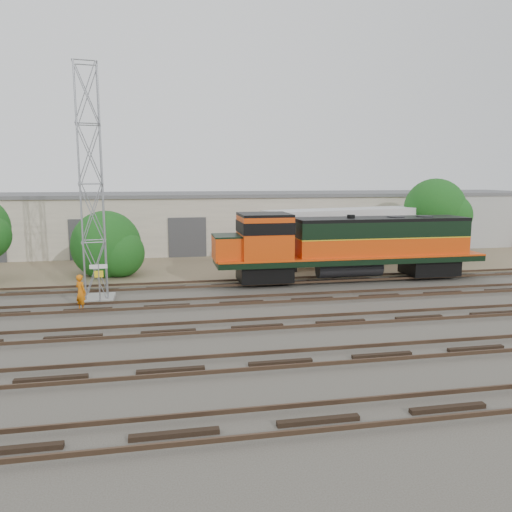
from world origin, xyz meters
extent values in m
plane|color=#47423A|center=(0.00, 0.00, 0.00)|extent=(140.00, 140.00, 0.00)
cube|color=#726047|center=(0.00, 15.00, 0.01)|extent=(80.00, 16.00, 0.02)
cube|color=black|center=(0.00, -12.00, 0.07)|extent=(80.00, 2.40, 0.14)
cube|color=#4C3828|center=(0.00, -12.75, 0.21)|extent=(80.00, 0.08, 0.14)
cube|color=#4C3828|center=(0.00, -11.25, 0.21)|extent=(80.00, 0.08, 0.14)
cube|color=black|center=(0.00, -7.50, 0.07)|extent=(80.00, 2.40, 0.14)
cube|color=#4C3828|center=(0.00, -8.25, 0.21)|extent=(80.00, 0.08, 0.14)
cube|color=#4C3828|center=(0.00, -6.75, 0.21)|extent=(80.00, 0.08, 0.14)
cube|color=black|center=(0.00, -3.00, 0.07)|extent=(80.00, 2.40, 0.14)
cube|color=#4C3828|center=(0.00, -3.75, 0.21)|extent=(80.00, 0.08, 0.14)
cube|color=#4C3828|center=(0.00, -2.25, 0.21)|extent=(80.00, 0.08, 0.14)
cube|color=black|center=(0.00, 1.50, 0.07)|extent=(80.00, 2.40, 0.14)
cube|color=#4C3828|center=(0.00, 0.75, 0.21)|extent=(80.00, 0.08, 0.14)
cube|color=#4C3828|center=(0.00, 2.25, 0.21)|extent=(80.00, 0.08, 0.14)
cube|color=black|center=(0.00, 6.00, 0.07)|extent=(80.00, 2.40, 0.14)
cube|color=#4C3828|center=(0.00, 5.25, 0.21)|extent=(80.00, 0.08, 0.14)
cube|color=#4C3828|center=(0.00, 6.75, 0.21)|extent=(80.00, 0.08, 0.14)
cube|color=beige|center=(0.00, 23.00, 2.50)|extent=(58.00, 10.00, 5.00)
cube|color=#59595B|center=(0.00, 23.00, 5.15)|extent=(58.40, 10.40, 0.30)
cube|color=#999993|center=(22.00, 17.95, 2.50)|extent=(14.00, 0.10, 5.00)
cube|color=#333335|center=(-14.00, 17.94, 1.70)|extent=(3.20, 0.12, 3.40)
cube|color=#333335|center=(-6.00, 17.94, 1.70)|extent=(3.20, 0.12, 3.40)
cube|color=#333335|center=(2.00, 17.94, 1.70)|extent=(3.20, 0.12, 3.40)
cube|color=#333335|center=(10.00, 17.94, 1.70)|extent=(3.20, 0.12, 3.40)
cube|color=#333335|center=(18.00, 17.94, 1.70)|extent=(3.20, 0.12, 3.40)
cube|color=black|center=(-1.80, 6.00, 0.80)|extent=(3.33, 2.50, 1.04)
cube|color=black|center=(9.66, 6.00, 0.80)|extent=(3.33, 2.50, 1.04)
cube|color=black|center=(3.93, 6.00, 1.50)|extent=(17.71, 3.12, 0.36)
cylinder|color=black|center=(3.93, 6.00, 0.85)|extent=(4.37, 1.15, 1.15)
cube|color=#D33E09|center=(6.02, 6.00, 2.31)|extent=(11.46, 2.71, 1.25)
cube|color=black|center=(6.02, 6.00, 3.46)|extent=(11.46, 2.71, 1.04)
cube|color=black|center=(6.02, 6.00, 4.08)|extent=(11.46, 2.71, 0.21)
cube|color=#D33E09|center=(-1.80, 6.00, 3.04)|extent=(3.12, 3.12, 2.71)
cube|color=black|center=(-1.80, 6.00, 4.48)|extent=(3.12, 3.12, 0.17)
cube|color=#D33E09|center=(-4.19, 6.00, 2.42)|extent=(1.67, 2.50, 1.46)
cube|color=gray|center=(-11.83, 3.84, 0.10)|extent=(1.88, 1.88, 0.20)
cylinder|color=gray|center=(-12.40, 4.41, 6.46)|extent=(0.09, 0.09, 12.52)
cylinder|color=gray|center=(-11.26, 4.41, 6.46)|extent=(0.09, 0.09, 12.52)
cylinder|color=gray|center=(-12.40, 3.26, 6.46)|extent=(0.09, 0.09, 12.52)
cylinder|color=gray|center=(-11.26, 3.26, 6.46)|extent=(0.09, 0.09, 12.52)
cylinder|color=gray|center=(-11.53, 2.72, 1.13)|extent=(0.07, 0.07, 2.25)
cube|color=white|center=(-11.53, 2.72, 2.10)|extent=(0.92, 0.11, 0.23)
cube|color=yellow|center=(-11.53, 2.72, 1.69)|extent=(0.46, 0.08, 0.36)
imported|color=orange|center=(-12.36, 1.80, 0.94)|extent=(0.80, 0.80, 1.88)
cube|color=silver|center=(6.31, 12.09, 2.90)|extent=(14.46, 6.27, 2.95)
cube|color=black|center=(11.71, 13.47, 0.55)|extent=(3.22, 3.30, 1.09)
cube|color=black|center=(1.29, 9.68, 0.71)|extent=(0.16, 0.16, 1.42)
cube|color=black|center=(0.75, 11.80, 0.71)|extent=(0.16, 0.16, 1.42)
cube|color=#162099|center=(19.32, 18.13, 0.75)|extent=(1.83, 1.75, 1.50)
cylinder|color=#382619|center=(-11.97, 11.17, 0.22)|extent=(0.33, 0.33, 0.44)
sphere|color=#144915|center=(-11.97, 11.17, 2.11)|extent=(4.80, 4.80, 4.80)
sphere|color=#144915|center=(-11.01, 10.46, 1.64)|extent=(3.36, 3.36, 3.36)
cylinder|color=#382619|center=(14.00, 13.06, 1.24)|extent=(0.29, 0.29, 2.48)
sphere|color=#144915|center=(14.00, 13.06, 4.21)|extent=(4.95, 4.95, 4.95)
sphere|color=#144915|center=(14.99, 12.31, 3.71)|extent=(3.47, 3.47, 3.47)
camera|label=1|loc=(-8.19, -24.54, 6.87)|focal=35.00mm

